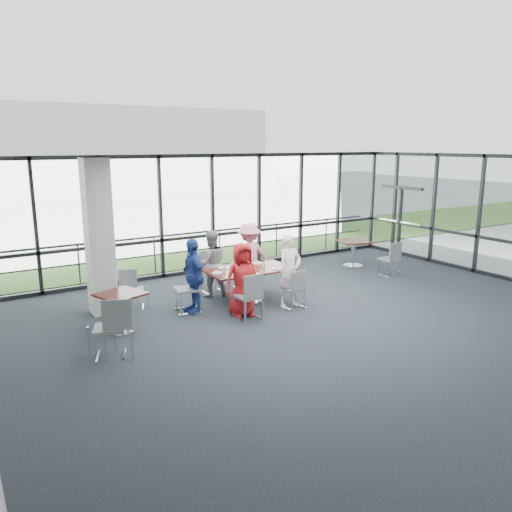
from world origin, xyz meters
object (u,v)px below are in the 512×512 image
chair_main_fl (213,273)px  chair_main_end (187,289)px  main_table (249,274)px  chair_spare_r (389,259)px  diner_far_left (211,264)px  diner_far_right (249,256)px  structural_column (99,237)px  diner_near_left (242,280)px  chair_main_nr (294,289)px  chair_spare_la (109,328)px  chair_main_fr (244,271)px  chair_main_nl (248,297)px  side_table_left (121,300)px  diner_near_right (290,271)px  side_table_right (354,245)px  diner_end (193,276)px  chair_spare_lb (134,290)px

chair_main_fl → chair_main_end: bearing=42.5°
main_table → chair_spare_r: bearing=1.2°
diner_far_left → diner_far_right: size_ratio=0.96×
structural_column → diner_near_left: bearing=-35.6°
main_table → chair_main_nr: chair_main_nr is taller
diner_far_right → chair_spare_la: size_ratio=1.61×
structural_column → chair_main_fl: 2.82m
diner_far_right → chair_main_fr: bearing=-62.8°
diner_near_left → chair_main_fr: 2.06m
chair_spare_la → chair_main_nl: bearing=28.7°
chair_spare_r → diner_near_left: bearing=-172.5°
side_table_left → chair_main_fr: bearing=21.0°
diner_near_right → diner_far_right: 1.61m
main_table → diner_near_left: size_ratio=1.27×
chair_main_nl → chair_main_fr: bearing=61.7°
side_table_right → chair_spare_la: (-7.76, -2.61, -0.12)m
chair_main_fr → chair_spare_r: bearing=157.4°
diner_far_left → chair_main_end: 1.21m
diner_near_right → diner_end: size_ratio=1.01×
chair_main_nr → chair_main_end: bearing=149.6°
structural_column → side_table_right: (7.24, 0.29, -0.97)m
chair_spare_la → main_table: bearing=42.4°
diner_end → chair_spare_lb: size_ratio=1.93×
diner_near_left → chair_spare_la: (-2.90, -0.62, -0.26)m
diner_near_left → chair_spare_lb: diner_near_left is taller
chair_main_nl → chair_main_fl: 2.01m
diner_near_right → chair_spare_lb: bearing=146.6°
chair_main_fr → chair_spare_lb: 2.79m
diner_far_right → chair_main_fl: 0.97m
side_table_left → diner_end: size_ratio=0.61×
side_table_right → chair_main_fr: bearing=-176.3°
side_table_left → diner_near_right: size_ratio=0.60×
chair_main_nr → diner_end: bearing=149.8°
diner_near_left → chair_spare_r: (4.92, 0.67, -0.31)m
diner_far_left → chair_spare_lb: size_ratio=1.90×
side_table_left → diner_far_right: 3.69m
diner_near_left → chair_main_end: (-0.86, 0.80, -0.27)m
main_table → chair_main_end: size_ratio=1.96×
chair_main_fr → chair_main_fl: bearing=-8.6°
diner_far_left → chair_main_nl: size_ratio=1.66×
chair_main_fr → main_table: bearing=58.7°
side_table_left → diner_far_left: (2.44, 1.11, 0.16)m
chair_main_fr → chair_spare_la: chair_spare_la is taller
diner_far_left → chair_main_nl: diner_far_left is taller
chair_main_end → side_table_right: bearing=111.7°
structural_column → diner_far_left: 2.58m
diner_near_left → diner_far_left: (0.06, 1.53, 0.01)m
structural_column → chair_spare_la: 2.62m
chair_main_nr → diner_far_right: bearing=87.0°
diner_near_right → chair_main_end: 2.21m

